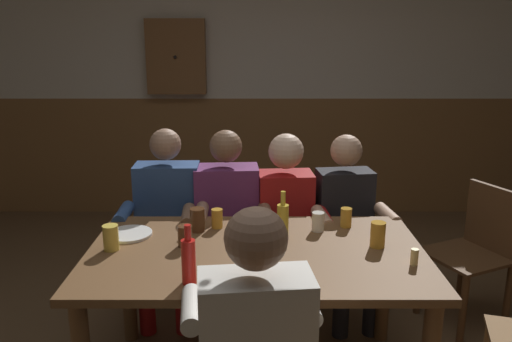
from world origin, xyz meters
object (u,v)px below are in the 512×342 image
object	(u,v)px
table_candle	(414,257)
person_0	(167,216)
person_3	(347,221)
pint_glass_6	(217,218)
pint_glass_4	(111,238)
pint_glass_1	(197,220)
person_1	(227,216)
wall_dart_cabinet	(176,57)
pint_glass_0	(378,235)
pint_glass_2	(346,218)
dining_table	(256,269)
plate_0	(129,234)
chair_empty_near_right	(476,250)
pint_glass_3	(318,222)
bottle_1	(283,222)
pint_glass_5	(185,236)
person_2	(287,218)

from	to	relation	value
table_candle	person_0	bearing A→B (deg)	145.58
person_3	pint_glass_6	size ratio (longest dim) A/B	11.09
pint_glass_4	pint_glass_1	bearing A→B (deg)	32.15
person_1	wall_dart_cabinet	world-z (taller)	wall_dart_cabinet
person_3	pint_glass_0	world-z (taller)	person_3
pint_glass_4	wall_dart_cabinet	xyz separation A→B (m)	(-0.03, 2.65, 0.76)
person_1	wall_dart_cabinet	xyz separation A→B (m)	(-0.57, 1.93, 0.91)
person_0	pint_glass_2	world-z (taller)	person_0
dining_table	pint_glass_4	distance (m)	0.74
person_0	plate_0	world-z (taller)	person_0
chair_empty_near_right	plate_0	bearing A→B (deg)	77.14
pint_glass_0	pint_glass_1	distance (m)	0.96
pint_glass_6	wall_dart_cabinet	world-z (taller)	wall_dart_cabinet
chair_empty_near_right	pint_glass_3	distance (m)	1.18
chair_empty_near_right	wall_dart_cabinet	world-z (taller)	wall_dart_cabinet
person_0	pint_glass_6	xyz separation A→B (m)	(0.35, -0.41, 0.14)
pint_glass_3	pint_glass_6	world-z (taller)	pint_glass_6
table_candle	pint_glass_4	xyz separation A→B (m)	(-1.47, 0.18, 0.02)
person_1	pint_glass_4	bearing A→B (deg)	49.67
pint_glass_2	wall_dart_cabinet	bearing A→B (deg)	118.42
person_1	pint_glass_1	distance (m)	0.51
plate_0	pint_glass_2	world-z (taller)	pint_glass_2
person_3	bottle_1	bearing A→B (deg)	45.63
pint_glass_2	pint_glass_5	xyz separation A→B (m)	(-0.87, -0.28, 0.00)
person_0	pint_glass_0	size ratio (longest dim) A/B	9.39
plate_0	pint_glass_5	xyz separation A→B (m)	(0.32, -0.15, 0.05)
person_3	pint_glass_5	size ratio (longest dim) A/B	10.75
person_2	person_0	bearing A→B (deg)	-5.05
pint_glass_0	person_0	bearing A→B (deg)	149.96
person_3	pint_glass_1	world-z (taller)	person_3
person_2	pint_glass_6	size ratio (longest dim) A/B	11.15
person_3	pint_glass_5	world-z (taller)	person_3
dining_table	plate_0	size ratio (longest dim) A/B	6.90
person_0	pint_glass_0	bearing A→B (deg)	148.40
pint_glass_6	pint_glass_3	bearing A→B (deg)	-4.96
dining_table	person_2	xyz separation A→B (m)	(0.20, 0.73, 0.01)
bottle_1	pint_glass_5	distance (m)	0.51
table_candle	bottle_1	bearing A→B (deg)	154.01
plate_0	table_candle	bearing A→B (deg)	-14.52
pint_glass_6	bottle_1	bearing A→B (deg)	-28.07
chair_empty_near_right	dining_table	bearing A→B (deg)	90.00
chair_empty_near_right	pint_glass_5	distance (m)	1.89
table_candle	pint_glass_0	size ratio (longest dim) A/B	0.61
dining_table	pint_glass_3	world-z (taller)	pint_glass_3
pint_glass_1	pint_glass_3	xyz separation A→B (m)	(0.66, 0.00, -0.01)
pint_glass_6	person_3	bearing A→B (deg)	26.47
chair_empty_near_right	wall_dart_cabinet	xyz separation A→B (m)	(-2.16, 2.00, 1.11)
pint_glass_1	pint_glass_4	distance (m)	0.48
table_candle	pint_glass_0	distance (m)	0.25
dining_table	pint_glass_1	bearing A→B (deg)	140.38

